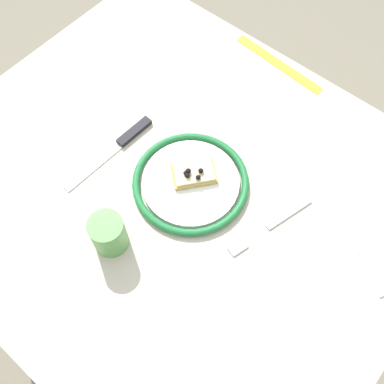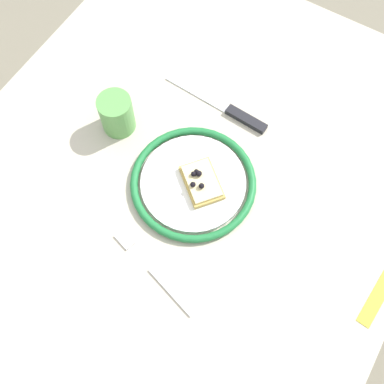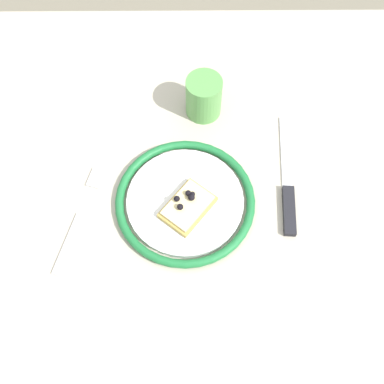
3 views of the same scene
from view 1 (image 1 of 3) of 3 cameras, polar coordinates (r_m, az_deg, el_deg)
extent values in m
plane|color=gray|center=(1.65, -1.23, -11.91)|extent=(6.00, 6.00, 0.00)
cube|color=#BCB29E|center=(0.94, -2.11, 0.74)|extent=(1.02, 0.88, 0.03)
cylinder|color=#4C4742|center=(1.41, 23.43, -6.76)|extent=(0.05, 0.05, 0.75)
cylinder|color=#4C4742|center=(1.59, -4.96, 12.62)|extent=(0.05, 0.05, 0.75)
cylinder|color=white|center=(0.92, -0.18, 1.21)|extent=(0.20, 0.20, 0.01)
torus|color=#1E7238|center=(0.92, -0.18, 1.30)|extent=(0.24, 0.24, 0.01)
cube|color=tan|center=(0.92, 0.25, 2.38)|extent=(0.10, 0.11, 0.01)
cube|color=beige|center=(0.91, 0.25, 2.63)|extent=(0.09, 0.10, 0.01)
sphere|color=black|center=(0.89, 0.80, 1.89)|extent=(0.01, 0.01, 0.01)
sphere|color=black|center=(0.90, -0.84, 2.45)|extent=(0.01, 0.01, 0.01)
sphere|color=black|center=(0.90, 1.14, 2.74)|extent=(0.01, 0.01, 0.01)
sphere|color=black|center=(0.90, -0.48, 2.70)|extent=(0.01, 0.01, 0.01)
sphere|color=black|center=(0.90, -0.57, 2.12)|extent=(0.01, 0.01, 0.01)
cube|color=silver|center=(0.97, -12.52, 3.16)|extent=(0.03, 0.15, 0.00)
cube|color=black|center=(0.99, -7.41, 7.68)|extent=(0.02, 0.09, 0.01)
cube|color=silver|center=(0.91, 12.31, -2.73)|extent=(0.04, 0.11, 0.00)
cube|color=silver|center=(0.87, 5.87, -7.07)|extent=(0.03, 0.04, 0.00)
cylinder|color=#599E4C|center=(0.85, -10.65, -5.28)|extent=(0.07, 0.07, 0.08)
cube|color=yellow|center=(1.14, 11.02, 15.83)|extent=(0.25, 0.04, 0.00)
camera|label=2|loc=(0.52, 62.94, 40.45)|focal=43.12mm
camera|label=3|loc=(0.75, 28.88, 53.75)|focal=44.46mm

